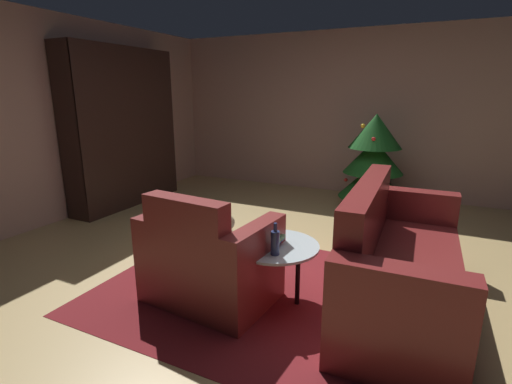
% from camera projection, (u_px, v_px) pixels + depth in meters
% --- Properties ---
extents(ground_plane, '(7.43, 7.43, 0.00)m').
position_uv_depth(ground_plane, '(282.00, 271.00, 3.46)').
color(ground_plane, tan).
extents(wall_back, '(6.26, 0.06, 2.50)m').
position_uv_depth(wall_back, '(359.00, 114.00, 5.86)').
color(wall_back, tan).
rests_on(wall_back, ground).
extents(wall_left, '(0.06, 6.32, 2.50)m').
position_uv_depth(wall_left, '(39.00, 121.00, 4.44)').
color(wall_left, tan).
rests_on(wall_left, ground).
extents(area_rug, '(2.78, 2.05, 0.01)m').
position_uv_depth(area_rug, '(273.00, 294.00, 3.07)').
color(area_rug, maroon).
rests_on(area_rug, ground).
extents(bookshelf_unit, '(0.39, 1.77, 2.17)m').
position_uv_depth(bookshelf_unit, '(130.00, 132.00, 5.41)').
color(bookshelf_unit, black).
rests_on(bookshelf_unit, ground).
extents(armchair_red, '(1.01, 0.76, 0.89)m').
position_uv_depth(armchair_red, '(209.00, 262.00, 2.92)').
color(armchair_red, maroon).
rests_on(armchair_red, ground).
extents(couch_red, '(0.82, 1.93, 0.94)m').
position_uv_depth(couch_red, '(397.00, 266.00, 2.85)').
color(couch_red, maroon).
rests_on(couch_red, ground).
extents(coffee_table, '(0.67, 0.67, 0.47)m').
position_uv_depth(coffee_table, '(275.00, 250.00, 2.89)').
color(coffee_table, black).
rests_on(coffee_table, ground).
extents(book_stack_on_table, '(0.22, 0.17, 0.08)m').
position_uv_depth(book_stack_on_table, '(269.00, 239.00, 2.88)').
color(book_stack_on_table, '#418142').
rests_on(book_stack_on_table, coffee_table).
extents(bottle_on_table, '(0.06, 0.06, 0.24)m').
position_uv_depth(bottle_on_table, '(275.00, 242.00, 2.67)').
color(bottle_on_table, navy).
rests_on(bottle_on_table, coffee_table).
extents(decorated_tree, '(0.90, 0.90, 1.31)m').
position_uv_depth(decorated_tree, '(373.00, 160.00, 5.20)').
color(decorated_tree, brown).
rests_on(decorated_tree, ground).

